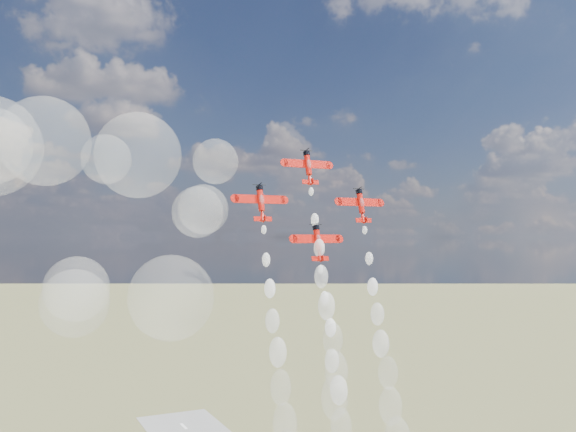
# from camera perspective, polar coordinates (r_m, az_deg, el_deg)

# --- Properties ---
(plane_lead) EXTENTS (11.31, 4.35, 7.93)m
(plane_lead) POSITION_cam_1_polar(r_m,az_deg,el_deg) (135.70, 1.90, 4.64)
(plane_lead) COLOR red
(plane_lead) RESTS_ON ground
(plane_left) EXTENTS (11.31, 4.35, 7.93)m
(plane_left) POSITION_cam_1_polar(r_m,az_deg,el_deg) (127.74, -2.56, 1.30)
(plane_left) COLOR red
(plane_left) RESTS_ON ground
(plane_right) EXTENTS (11.31, 4.35, 7.93)m
(plane_right) POSITION_cam_1_polar(r_m,az_deg,el_deg) (139.20, 6.84, 1.04)
(plane_right) COLOR red
(plane_right) RESTS_ON ground
(plane_slot) EXTENTS (11.31, 4.35, 7.93)m
(plane_slot) POSITION_cam_1_polar(r_m,az_deg,el_deg) (130.86, 2.81, -2.44)
(plane_slot) COLOR red
(plane_slot) RESTS_ON ground
(smoke_trail_lead) EXTENTS (5.66, 14.05, 45.36)m
(smoke_trail_lead) POSITION_cam_1_polar(r_m,az_deg,el_deg) (127.68, 4.14, -12.91)
(smoke_trail_lead) COLOR white
(smoke_trail_lead) RESTS_ON plane_lead
(smoke_trail_left) EXTENTS (5.10, 14.87, 45.31)m
(smoke_trail_left) POSITION_cam_1_polar(r_m,az_deg,el_deg) (122.10, -0.48, -17.44)
(smoke_trail_left) COLOR white
(smoke_trail_left) RESTS_ON plane_left
(smoke_trail_right) EXTENTS (5.57, 14.59, 46.07)m
(smoke_trail_right) POSITION_cam_1_polar(r_m,az_deg,el_deg) (134.12, 9.50, -16.04)
(smoke_trail_right) COLOR white
(smoke_trail_right) RESTS_ON plane_right
(drifted_smoke_cloud) EXTENTS (61.99, 33.07, 56.27)m
(drifted_smoke_cloud) POSITION_cam_1_polar(r_m,az_deg,el_deg) (143.89, -18.12, 1.64)
(drifted_smoke_cloud) COLOR white
(drifted_smoke_cloud) RESTS_ON ground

